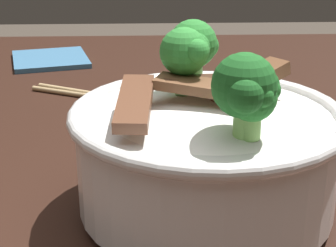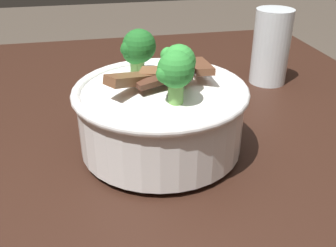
{
  "view_description": "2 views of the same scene",
  "coord_description": "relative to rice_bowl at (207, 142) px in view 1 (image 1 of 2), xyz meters",
  "views": [
    {
      "loc": [
        0.48,
        -0.04,
        1.02
      ],
      "look_at": [
        0.05,
        -0.02,
        0.85
      ],
      "focal_mm": 56.94,
      "sensor_mm": 36.0,
      "label": 1
    },
    {
      "loc": [
        -0.35,
        0.09,
        1.07
      ],
      "look_at": [
        0.06,
        0.0,
        0.84
      ],
      "focal_mm": 41.7,
      "sensor_mm": 36.0,
      "label": 2
    }
  ],
  "objects": [
    {
      "name": "chopsticks_pair",
      "position": [
        -0.29,
        -0.1,
        -0.06
      ],
      "size": [
        0.12,
        0.22,
        0.01
      ],
      "color": "tan",
      "rests_on": "dining_table"
    },
    {
      "name": "folded_napkin",
      "position": [
        -0.51,
        -0.21,
        -0.06
      ],
      "size": [
        0.16,
        0.15,
        0.01
      ],
      "primitive_type": "cube",
      "rotation": [
        0.0,
        0.0,
        0.25
      ],
      "color": "#386689",
      "rests_on": "dining_table"
    },
    {
      "name": "dining_table",
      "position": [
        -0.09,
        -0.01,
        -0.15
      ],
      "size": [
        1.26,
        0.86,
        0.79
      ],
      "color": "black",
      "rests_on": "ground"
    },
    {
      "name": "rice_bowl",
      "position": [
        0.0,
        0.0,
        0.0
      ],
      "size": [
        0.22,
        0.22,
        0.15
      ],
      "color": "white",
      "rests_on": "dining_table"
    }
  ]
}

